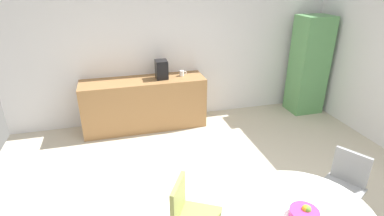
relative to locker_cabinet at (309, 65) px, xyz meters
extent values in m
cube|color=silver|center=(-2.55, 0.45, 0.36)|extent=(6.00, 0.10, 2.60)
cube|color=#9E7042|center=(-3.20, 0.10, -0.49)|extent=(2.14, 0.60, 0.90)
cube|color=#599959|center=(0.00, 0.00, 0.00)|extent=(0.60, 0.50, 1.88)
cylinder|color=white|center=(-2.24, -3.25, -0.23)|extent=(1.22, 1.22, 0.03)
cylinder|color=silver|center=(-1.65, -2.73, -0.73)|extent=(0.02, 0.02, 0.42)
cylinder|color=silver|center=(-1.22, -2.85, -0.73)|extent=(0.02, 0.02, 0.42)
cylinder|color=silver|center=(-1.38, -2.58, -0.73)|extent=(0.02, 0.02, 0.42)
cube|color=gray|center=(-1.44, -2.79, -0.50)|extent=(0.57, 0.57, 0.03)
cube|color=gray|center=(-1.27, -2.70, -0.30)|extent=(0.22, 0.35, 0.38)
cube|color=#8C934C|center=(-3.22, -2.70, -0.30)|extent=(0.22, 0.35, 0.38)
cylinder|color=#D8338C|center=(-2.27, -3.29, -0.18)|extent=(0.24, 0.24, 0.07)
sphere|color=yellow|center=(-2.25, -3.28, -0.14)|extent=(0.07, 0.07, 0.07)
sphere|color=#66B233|center=(-2.25, -3.28, -0.14)|extent=(0.07, 0.07, 0.07)
cylinder|color=white|center=(-2.50, 0.14, 0.01)|extent=(0.08, 0.08, 0.09)
torus|color=white|center=(-2.44, 0.14, 0.01)|extent=(0.06, 0.01, 0.06)
cube|color=black|center=(-2.87, 0.10, 0.12)|extent=(0.20, 0.24, 0.32)
camera|label=1|loc=(-3.68, -4.92, 1.66)|focal=28.42mm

